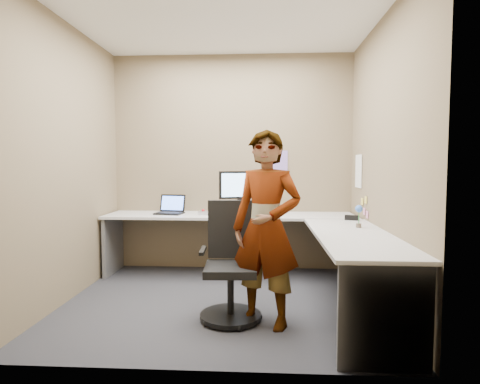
# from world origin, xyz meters

# --- Properties ---
(ground) EXTENTS (3.00, 3.00, 0.00)m
(ground) POSITION_xyz_m (0.00, 0.00, 0.00)
(ground) COLOR black
(ground) RESTS_ON ground
(wall_back) EXTENTS (3.00, 0.00, 3.00)m
(wall_back) POSITION_xyz_m (0.00, 1.30, 1.35)
(wall_back) COLOR brown
(wall_back) RESTS_ON ground
(wall_right) EXTENTS (0.00, 2.70, 2.70)m
(wall_right) POSITION_xyz_m (1.50, 0.00, 1.35)
(wall_right) COLOR brown
(wall_right) RESTS_ON ground
(wall_left) EXTENTS (0.00, 2.70, 2.70)m
(wall_left) POSITION_xyz_m (-1.50, 0.00, 1.35)
(wall_left) COLOR brown
(wall_left) RESTS_ON ground
(ceiling) EXTENTS (3.00, 3.00, 0.00)m
(ceiling) POSITION_xyz_m (0.00, 0.00, 2.70)
(ceiling) COLOR white
(ceiling) RESTS_ON wall_back
(desk) EXTENTS (2.98, 2.58, 0.73)m
(desk) POSITION_xyz_m (0.44, 0.39, 0.59)
(desk) COLOR #BBBBBB
(desk) RESTS_ON ground
(paper_ream) EXTENTS (0.36, 0.31, 0.06)m
(paper_ream) POSITION_xyz_m (0.12, 0.88, 0.76)
(paper_ream) COLOR red
(paper_ream) RESTS_ON desk
(monitor) EXTENTS (0.47, 0.21, 0.46)m
(monitor) POSITION_xyz_m (0.12, 0.90, 1.06)
(monitor) COLOR black
(monitor) RESTS_ON paper_ream
(laptop) EXTENTS (0.36, 0.31, 0.23)m
(laptop) POSITION_xyz_m (-0.73, 1.01, 0.79)
(laptop) COLOR black
(laptop) RESTS_ON desk
(trackball_mouse) EXTENTS (0.12, 0.08, 0.07)m
(trackball_mouse) POSITION_xyz_m (-0.31, 0.91, 0.76)
(trackball_mouse) COLOR #B7B7BC
(trackball_mouse) RESTS_ON desk
(origami) EXTENTS (0.10, 0.10, 0.06)m
(origami) POSITION_xyz_m (0.34, 0.75, 0.76)
(origami) COLOR white
(origami) RESTS_ON desk
(stapler) EXTENTS (0.16, 0.08, 0.05)m
(stapler) POSITION_xyz_m (1.35, 0.55, 0.76)
(stapler) COLOR black
(stapler) RESTS_ON desk
(flower) EXTENTS (0.07, 0.07, 0.22)m
(flower) POSITION_xyz_m (1.30, 0.04, 0.87)
(flower) COLOR brown
(flower) RESTS_ON desk
(calendar_purple) EXTENTS (0.30, 0.01, 0.40)m
(calendar_purple) POSITION_xyz_m (0.55, 1.29, 1.30)
(calendar_purple) COLOR #846BB7
(calendar_purple) RESTS_ON wall_back
(calendar_white) EXTENTS (0.01, 0.28, 0.38)m
(calendar_white) POSITION_xyz_m (1.49, 0.90, 1.25)
(calendar_white) COLOR white
(calendar_white) RESTS_ON wall_right
(sticky_note_a) EXTENTS (0.01, 0.07, 0.07)m
(sticky_note_a) POSITION_xyz_m (1.49, 0.55, 0.95)
(sticky_note_a) COLOR #F2E059
(sticky_note_a) RESTS_ON wall_right
(sticky_note_b) EXTENTS (0.01, 0.07, 0.07)m
(sticky_note_b) POSITION_xyz_m (1.49, 0.60, 0.82)
(sticky_note_b) COLOR pink
(sticky_note_b) RESTS_ON wall_right
(sticky_note_c) EXTENTS (0.01, 0.07, 0.07)m
(sticky_note_c) POSITION_xyz_m (1.49, 0.48, 0.80)
(sticky_note_c) COLOR pink
(sticky_note_c) RESTS_ON wall_right
(sticky_note_d) EXTENTS (0.01, 0.07, 0.07)m
(sticky_note_d) POSITION_xyz_m (1.49, 0.70, 0.92)
(sticky_note_d) COLOR #F2E059
(sticky_note_d) RESTS_ON wall_right
(office_chair) EXTENTS (0.53, 0.53, 0.99)m
(office_chair) POSITION_xyz_m (0.12, -0.39, 0.41)
(office_chair) COLOR black
(office_chair) RESTS_ON ground
(person) EXTENTS (0.69, 0.59, 1.61)m
(person) POSITION_xyz_m (0.42, -0.53, 0.80)
(person) COLOR #999399
(person) RESTS_ON ground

